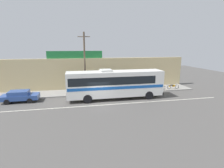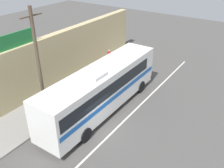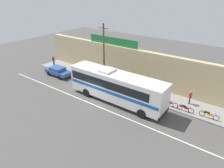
{
  "view_description": "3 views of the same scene",
  "coord_description": "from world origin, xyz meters",
  "px_view_note": "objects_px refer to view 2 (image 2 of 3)",
  "views": [
    {
      "loc": [
        -2.56,
        -19.53,
        6.57
      ],
      "look_at": [
        1.96,
        2.01,
        1.79
      ],
      "focal_mm": 27.88,
      "sensor_mm": 36.0,
      "label": 1
    },
    {
      "loc": [
        -10.9,
        -8.31,
        11.35
      ],
      "look_at": [
        3.17,
        1.11,
        1.97
      ],
      "focal_mm": 39.96,
      "sensor_mm": 36.0,
      "label": 2
    },
    {
      "loc": [
        14.02,
        -15.42,
        12.24
      ],
      "look_at": [
        0.94,
        2.41,
        1.49
      ],
      "focal_mm": 31.98,
      "sensor_mm": 36.0,
      "label": 3
    }
  ],
  "objects_px": {
    "utility_pole": "(39,68)",
    "motorcycle_green": "(125,64)",
    "motorcycle_purple": "(134,56)",
    "motorcycle_blue": "(107,74)",
    "motorcycle_black": "(115,70)",
    "intercity_bus": "(102,87)",
    "pedestrian_by_curb": "(109,56)"
  },
  "relations": [
    {
      "from": "utility_pole",
      "to": "motorcycle_purple",
      "type": "bearing_deg",
      "value": 1.13
    },
    {
      "from": "intercity_bus",
      "to": "utility_pole",
      "type": "relative_size",
      "value": 1.46
    },
    {
      "from": "motorcycle_purple",
      "to": "motorcycle_black",
      "type": "distance_m",
      "value": 4.11
    },
    {
      "from": "intercity_bus",
      "to": "motorcycle_purple",
      "type": "bearing_deg",
      "value": 15.16
    },
    {
      "from": "intercity_bus",
      "to": "utility_pole",
      "type": "bearing_deg",
      "value": 145.85
    },
    {
      "from": "motorcycle_green",
      "to": "pedestrian_by_curb",
      "type": "relative_size",
      "value": 1.11
    },
    {
      "from": "motorcycle_blue",
      "to": "motorcycle_black",
      "type": "height_order",
      "value": "same"
    },
    {
      "from": "utility_pole",
      "to": "motorcycle_blue",
      "type": "bearing_deg",
      "value": 2.12
    },
    {
      "from": "intercity_bus",
      "to": "motorcycle_purple",
      "type": "distance_m",
      "value": 10.28
    },
    {
      "from": "motorcycle_black",
      "to": "pedestrian_by_curb",
      "type": "height_order",
      "value": "pedestrian_by_curb"
    },
    {
      "from": "motorcycle_purple",
      "to": "motorcycle_green",
      "type": "bearing_deg",
      "value": -175.24
    },
    {
      "from": "intercity_bus",
      "to": "motorcycle_green",
      "type": "relative_size",
      "value": 6.58
    },
    {
      "from": "motorcycle_blue",
      "to": "motorcycle_purple",
      "type": "bearing_deg",
      "value": -0.36
    },
    {
      "from": "intercity_bus",
      "to": "motorcycle_blue",
      "type": "relative_size",
      "value": 6.33
    },
    {
      "from": "motorcycle_purple",
      "to": "motorcycle_black",
      "type": "xyz_separation_m",
      "value": [
        -4.11,
        -0.17,
        0.0
      ]
    },
    {
      "from": "motorcycle_black",
      "to": "pedestrian_by_curb",
      "type": "xyz_separation_m",
      "value": [
        1.65,
        1.84,
        0.53
      ]
    },
    {
      "from": "utility_pole",
      "to": "motorcycle_blue",
      "type": "relative_size",
      "value": 4.33
    },
    {
      "from": "utility_pole",
      "to": "motorcycle_black",
      "type": "bearing_deg",
      "value": 0.57
    },
    {
      "from": "motorcycle_blue",
      "to": "motorcycle_black",
      "type": "bearing_deg",
      "value": -9.45
    },
    {
      "from": "intercity_bus",
      "to": "utility_pole",
      "type": "xyz_separation_m",
      "value": [
        -3.54,
        2.4,
        2.33
      ]
    },
    {
      "from": "motorcycle_blue",
      "to": "pedestrian_by_curb",
      "type": "distance_m",
      "value": 3.35
    },
    {
      "from": "motorcycle_black",
      "to": "motorcycle_blue",
      "type": "bearing_deg",
      "value": 170.55
    },
    {
      "from": "utility_pole",
      "to": "pedestrian_by_curb",
      "type": "distance_m",
      "value": 11.54
    },
    {
      "from": "utility_pole",
      "to": "motorcycle_green",
      "type": "height_order",
      "value": "utility_pole"
    },
    {
      "from": "intercity_bus",
      "to": "motorcycle_purple",
      "type": "relative_size",
      "value": 6.13
    },
    {
      "from": "utility_pole",
      "to": "motorcycle_black",
      "type": "distance_m",
      "value": 10.01
    },
    {
      "from": "pedestrian_by_curb",
      "to": "intercity_bus",
      "type": "bearing_deg",
      "value": -149.49
    },
    {
      "from": "intercity_bus",
      "to": "motorcycle_green",
      "type": "bearing_deg",
      "value": 18.27
    },
    {
      "from": "intercity_bus",
      "to": "motorcycle_purple",
      "type": "xyz_separation_m",
      "value": [
        9.82,
        2.66,
        -1.5
      ]
    },
    {
      "from": "pedestrian_by_curb",
      "to": "motorcycle_blue",
      "type": "bearing_deg",
      "value": -150.27
    },
    {
      "from": "utility_pole",
      "to": "pedestrian_by_curb",
      "type": "height_order",
      "value": "utility_pole"
    },
    {
      "from": "intercity_bus",
      "to": "motorcycle_purple",
      "type": "height_order",
      "value": "intercity_bus"
    }
  ]
}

